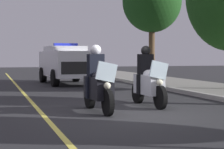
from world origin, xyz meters
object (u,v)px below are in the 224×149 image
at_px(police_motorcycle_lead_left, 98,85).
at_px(police_motorcycle_lead_right, 148,82).
at_px(tree_behind_suv, 152,2).
at_px(police_suv, 66,63).

bearing_deg(police_motorcycle_lead_left, police_motorcycle_lead_right, 113.19).
distance_m(police_motorcycle_lead_right, tree_behind_suv, 10.30).
height_order(police_motorcycle_lead_left, tree_behind_suv, tree_behind_suv).
height_order(police_motorcycle_lead_right, police_suv, police_suv).
relative_size(police_motorcycle_lead_right, police_suv, 0.43).
bearing_deg(tree_behind_suv, police_motorcycle_lead_left, -29.59).
distance_m(police_motorcycle_lead_left, police_suv, 10.26).
distance_m(police_motorcycle_lead_left, tree_behind_suv, 11.61).
height_order(police_motorcycle_lead_left, police_suv, police_suv).
bearing_deg(tree_behind_suv, police_suv, -97.49).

